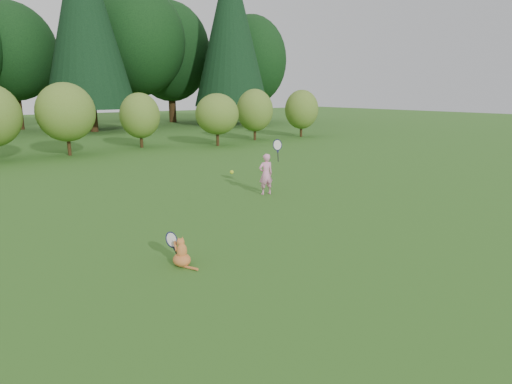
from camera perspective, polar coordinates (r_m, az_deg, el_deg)
ground at (r=7.58m, az=2.35°, el=-6.49°), size 100.00×100.00×0.00m
shrub_row at (r=19.14m, az=-22.84°, el=8.74°), size 28.00×3.00×2.80m
woodland_backdrop at (r=29.35m, az=-28.96°, el=21.38°), size 48.00×10.00×15.00m
child at (r=10.83m, az=1.38°, el=2.53°), size 0.60×0.38×1.56m
cat at (r=6.56m, az=-9.96°, el=-7.75°), size 0.32×0.65×0.59m
tennis_ball at (r=8.41m, az=-3.24°, el=2.67°), size 0.08×0.08×0.08m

